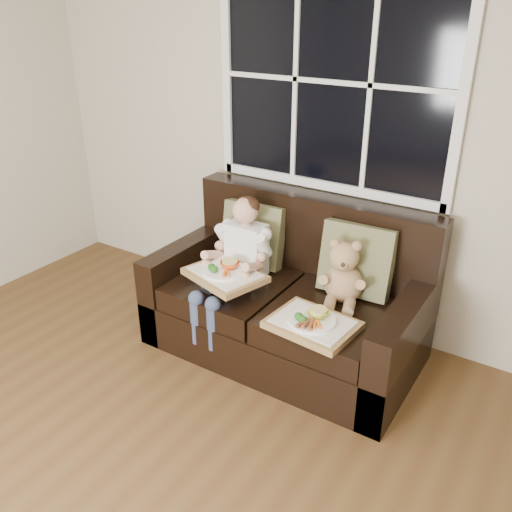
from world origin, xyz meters
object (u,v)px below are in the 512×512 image
Objects in this scene: child at (238,254)px; tray_left at (225,273)px; loveseat at (289,305)px; teddy_bear at (343,276)px; tray_right at (313,323)px.

child is 0.17m from tray_left.
child is (-0.32, -0.12, 0.33)m from loveseat.
teddy_bear is 0.72m from tray_left.
teddy_bear reaches higher than tray_right.
teddy_bear is 0.84× the size of tray_right.
loveseat is 4.07× the size of teddy_bear.
tray_left is at bearing 178.76° from tray_right.
child is at bearing 111.04° from tray_left.
tray_right is (-0.01, -0.37, -0.13)m from teddy_bear.
tray_right is at bearing -45.82° from loveseat.
loveseat reaches higher than teddy_bear.
loveseat is 0.47m from child.
loveseat is at bearing 164.36° from teddy_bear.
loveseat is at bearing 139.63° from tray_right.
tray_left is (-0.30, -0.28, 0.27)m from loveseat.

